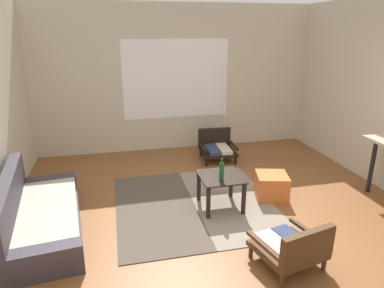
# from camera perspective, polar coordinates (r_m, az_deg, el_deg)

# --- Properties ---
(ground_plane) EXTENTS (7.80, 7.80, 0.00)m
(ground_plane) POSITION_cam_1_polar(r_m,az_deg,el_deg) (4.18, 5.38, -13.87)
(ground_plane) COLOR brown
(far_wall_with_window) EXTENTS (5.60, 0.13, 2.70)m
(far_wall_with_window) POSITION_cam_1_polar(r_m,az_deg,el_deg) (6.55, -2.75, 10.82)
(far_wall_with_window) COLOR beige
(far_wall_with_window) RESTS_ON ground
(area_rug) EXTENTS (2.06, 2.13, 0.01)m
(area_rug) POSITION_cam_1_polar(r_m,az_deg,el_deg) (4.66, 0.41, -10.00)
(area_rug) COLOR #4C4238
(area_rug) RESTS_ON ground
(couch) EXTENTS (1.01, 1.96, 0.69)m
(couch) POSITION_cam_1_polar(r_m,az_deg,el_deg) (4.37, -24.43, -10.89)
(couch) COLOR #38333D
(couch) RESTS_ON ground
(coffee_table) EXTENTS (0.54, 0.56, 0.45)m
(coffee_table) POSITION_cam_1_polar(r_m,az_deg,el_deg) (4.45, 4.81, -6.45)
(coffee_table) COLOR black
(coffee_table) RESTS_ON ground
(armchair_by_window) EXTENTS (0.63, 0.61, 0.52)m
(armchair_by_window) POSITION_cam_1_polar(r_m,az_deg,el_deg) (6.17, 4.15, -0.37)
(armchair_by_window) COLOR black
(armchair_by_window) RESTS_ON ground
(armchair_striped_foreground) EXTENTS (0.71, 0.69, 0.51)m
(armchair_striped_foreground) POSITION_cam_1_polar(r_m,az_deg,el_deg) (3.59, 16.48, -16.16)
(armchair_striped_foreground) COLOR #472D19
(armchair_striped_foreground) RESTS_ON ground
(ottoman_orange) EXTENTS (0.51, 0.51, 0.35)m
(ottoman_orange) POSITION_cam_1_polar(r_m,az_deg,el_deg) (4.89, 13.13, -6.88)
(ottoman_orange) COLOR #D1662D
(ottoman_orange) RESTS_ON ground
(glass_bottle) EXTENTS (0.06, 0.06, 0.30)m
(glass_bottle) POSITION_cam_1_polar(r_m,az_deg,el_deg) (4.23, 4.97, -4.57)
(glass_bottle) COLOR #194723
(glass_bottle) RESTS_ON coffee_table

